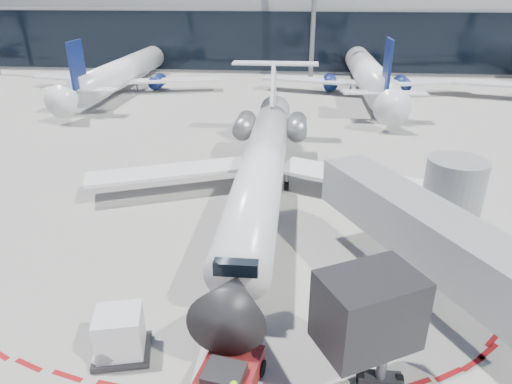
# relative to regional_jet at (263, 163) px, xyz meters

# --- Properties ---
(ground) EXTENTS (260.00, 260.00, 0.00)m
(ground) POSITION_rel_regional_jet_xyz_m (-1.18, -5.71, -2.51)
(ground) COLOR slate
(ground) RESTS_ON ground
(apron_centerline) EXTENTS (0.25, 40.00, 0.01)m
(apron_centerline) POSITION_rel_regional_jet_xyz_m (-1.18, -3.71, -2.51)
(apron_centerline) COLOR silver
(apron_centerline) RESTS_ON ground
(terminal_building) EXTENTS (150.00, 24.15, 24.00)m
(terminal_building) POSITION_rel_regional_jet_xyz_m (-1.18, 59.27, 6.01)
(terminal_building) COLOR gray
(terminal_building) RESTS_ON ground
(jet_bridge) EXTENTS (10.03, 15.20, 4.90)m
(jet_bridge) POSITION_rel_regional_jet_xyz_m (8.61, -8.72, 0.49)
(jet_bridge) COLOR gray
(jet_bridge) RESTS_ON ground
(regional_jet) EXTENTS (24.38, 30.06, 7.53)m
(regional_jet) POSITION_rel_regional_jet_xyz_m (0.00, 0.00, 0.00)
(regional_jet) COLOR silver
(regional_jet) RESTS_ON ground
(pushback_tug) EXTENTS (2.60, 5.06, 1.29)m
(pushback_tug) POSITION_rel_regional_jet_xyz_m (0.09, -16.42, -1.94)
(pushback_tug) COLOR #580C14
(pushback_tug) RESTS_ON ground
(uld_container) EXTENTS (2.54, 2.30, 2.03)m
(uld_container) POSITION_rel_regional_jet_xyz_m (-4.28, -15.07, -1.51)
(uld_container) COLOR black
(uld_container) RESTS_ON ground
(bg_airliner_1) EXTENTS (30.64, 32.44, 9.91)m
(bg_airliner_1) POSITION_rel_regional_jet_xyz_m (-21.68, 33.02, 2.44)
(bg_airliner_1) COLOR silver
(bg_airliner_1) RESTS_ON ground
(bg_airliner_2) EXTENTS (32.45, 34.36, 10.50)m
(bg_airliner_2) POSITION_rel_regional_jet_xyz_m (11.06, 34.35, 2.73)
(bg_airliner_2) COLOR silver
(bg_airliner_2) RESTS_ON ground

